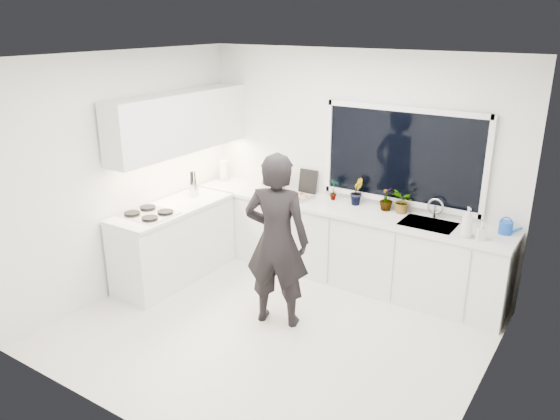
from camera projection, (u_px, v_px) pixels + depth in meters
The scene contains 25 objects.
floor at pixel (273, 330), 5.60m from camera, with size 4.00×3.50×0.02m, color beige.
wall_back at pixel (355, 165), 6.53m from camera, with size 4.00×0.02×2.70m, color white.
wall_left at pixel (126, 174), 6.18m from camera, with size 0.02×3.50×2.70m, color white.
wall_right at pixel (493, 253), 4.11m from camera, with size 0.02×3.50×2.70m, color white.
ceiling at pixel (272, 56), 4.69m from camera, with size 4.00×3.50×0.02m, color white.
window at pixel (402, 156), 6.13m from camera, with size 1.80×0.02×1.00m, color black.
base_cabinets_back at pixel (340, 244), 6.59m from camera, with size 3.92×0.58×0.88m, color white.
base_cabinets_left at pixel (175, 244), 6.59m from camera, with size 0.58×1.60×0.88m, color white.
countertop_back at pixel (341, 208), 6.43m from camera, with size 3.94×0.62×0.04m, color silver.
countertop_left at pixel (172, 208), 6.43m from camera, with size 0.62×1.60×0.04m, color silver.
upper_cabinets at pixel (180, 122), 6.45m from camera, with size 0.34×2.10×0.70m, color white.
sink at pixel (428, 228), 5.91m from camera, with size 0.58×0.42×0.14m, color silver.
faucet at pixel (435, 209), 6.01m from camera, with size 0.03×0.03×0.22m, color silver.
stovetop at pixel (149, 213), 6.16m from camera, with size 0.56×0.48×0.03m, color black.
person at pixel (277, 241), 5.46m from camera, with size 0.66×0.44×1.82m, color black.
pizza_tray at pixel (294, 196), 6.73m from camera, with size 0.43×0.32×0.03m, color #B5B4B9.
pizza at pixel (294, 195), 6.73m from camera, with size 0.39×0.28×0.01m, color #B41822.
watering_can at pixel (506, 228), 5.60m from camera, with size 0.14×0.14×0.13m, color #1143A8.
paper_towel_roll at pixel (224, 171), 7.42m from camera, with size 0.11×0.11×0.26m, color silver.
knife_block at pixel (280, 182), 7.00m from camera, with size 0.13×0.10×0.22m, color #A07B4A.
utensil_crock at pixel (194, 190), 6.78m from camera, with size 0.13×0.13×0.16m, color silver.
picture_frame_large at pixel (270, 175), 7.18m from camera, with size 0.22×0.02×0.28m, color black.
picture_frame_small at pixel (308, 181), 6.88m from camera, with size 0.25×0.02×0.30m, color black.
herb_plants at pixel (381, 197), 6.29m from camera, with size 1.12×0.34×0.32m.
soap_bottles at pixel (471, 224), 5.48m from camera, with size 0.29×0.17×0.31m.
Camera 1 is at (2.73, -4.03, 3.03)m, focal length 35.00 mm.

